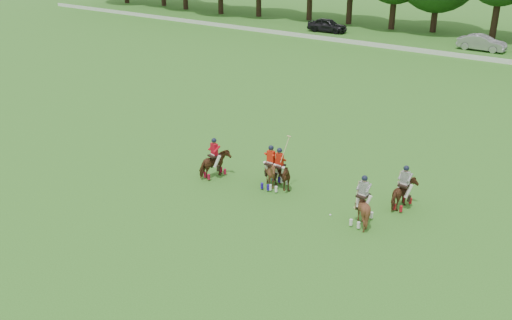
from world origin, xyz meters
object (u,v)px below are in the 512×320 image
Objects in this scene: polo_ball at (330,215)px; car_left at (327,25)px; polo_red_b at (279,175)px; polo_red_c at (271,172)px; polo_red_a at (215,164)px; polo_stripe_b at (362,207)px; polo_stripe_a at (404,193)px; car_mid at (482,43)px.

car_left is at bearing 118.73° from polo_ball.
polo_ball is (3.38, -1.02, -0.70)m from polo_red_b.
polo_red_c is at bearing -173.13° from polo_red_b.
polo_stripe_b is (8.16, -0.07, 0.06)m from polo_red_a.
polo_stripe_a is 2.52m from polo_stripe_b.
car_mid is 36.89m from polo_stripe_a.
polo_red_b is 3.59m from polo_ball.
car_mid is at bearing 85.93° from polo_red_a.
polo_red_c is at bearing 165.89° from polo_ball.
car_mid is (17.30, 0.00, -0.02)m from car_left.
car_left is 0.99× the size of car_mid.
polo_stripe_b is (-0.92, -2.35, 0.07)m from polo_stripe_a.
polo_red_b is 5.89m from polo_stripe_a.
car_left is 17.30m from car_mid.
car_left is at bearing 120.41° from polo_stripe_b.
polo_red_b is at bearing 163.26° from polo_ball.
car_mid is 2.05× the size of polo_stripe_b.
car_left is 2.02× the size of polo_stripe_b.
polo_red_b reaches higher than polo_stripe_a.
polo_stripe_a is at bearing -169.09° from car_mid.
car_mid is 38.72m from polo_red_a.
polo_stripe_a is at bearing 47.75° from polo_ball.
car_mid is 37.88m from polo_red_b.
polo_red_b is (17.94, -37.88, -0.04)m from car_left.
car_mid reaches higher than polo_ball.
car_mid is at bearing -93.79° from car_left.
polo_red_c is (-0.45, -0.05, 0.03)m from polo_red_b.
polo_red_c is (17.49, -37.93, -0.01)m from car_left.
car_left is 50.76× the size of polo_ball.
polo_red_b reaches higher than polo_red_a.
polo_stripe_a is at bearing 68.66° from polo_stripe_b.
polo_stripe_b is at bearing -9.77° from polo_red_b.
polo_red_a is 3.02m from polo_red_c.
polo_red_a is 3.47m from polo_red_b.
polo_red_b is at bearing -158.44° from car_left.
polo_red_c is at bearing -178.68° from car_mid.
polo_stripe_b reaches higher than polo_red_a.
polo_red_a is at bearing -163.14° from car_left.
polo_ball is at bearing -172.05° from polo_stripe_b.
polo_red_a is (-2.75, -38.62, -0.01)m from car_mid.
polo_stripe_a is (6.33, -36.35, -0.02)m from car_mid.
polo_stripe_b is (4.77, -0.82, 0.06)m from polo_red_b.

